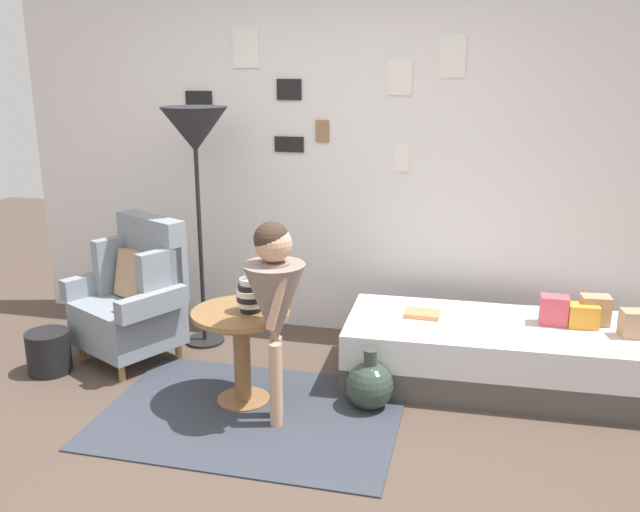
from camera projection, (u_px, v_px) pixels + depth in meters
The scene contains 16 objects.
ground_plane at pixel (247, 464), 3.44m from camera, with size 12.00×12.00×0.00m, color #4C3D33.
gallery_wall at pixel (332, 158), 4.91m from camera, with size 4.80×0.12×2.60m.
rug at pixel (251, 414), 3.92m from camera, with size 1.70×1.22×0.01m, color #333842.
armchair at pixel (135, 297), 4.60m from camera, with size 0.90×0.82×0.97m.
daybed at pixel (498, 354), 4.26m from camera, with size 1.92×0.86×0.40m.
pillow_head at pixel (636, 324), 4.00m from camera, with size 0.17×0.12×0.16m, color tan.
pillow_mid at pixel (595, 310), 4.19m from camera, with size 0.17×0.12×0.18m, color tan.
pillow_back at pixel (583, 316), 4.15m from camera, with size 0.18×0.12×0.14m, color orange.
pillow_extra at pixel (554, 310), 4.19m from camera, with size 0.17×0.12×0.18m, color #D64C56.
side_table at pixel (241, 337), 3.97m from camera, with size 0.58×0.58×0.58m.
vase_striped at pixel (250, 294), 3.89m from camera, with size 0.16×0.16×0.26m.
floor_lamp at pixel (195, 137), 4.56m from camera, with size 0.46×0.46×1.69m.
person_child at pixel (274, 297), 3.65m from camera, with size 0.34×0.34×1.17m.
book_on_daybed at pixel (423, 314), 4.35m from camera, with size 0.22×0.16×0.03m, color tan.
demijohn_near at pixel (370, 385), 3.97m from camera, with size 0.28×0.28×0.37m.
magazine_basket at pixel (49, 352), 4.44m from camera, with size 0.28×0.28×0.28m, color black.
Camera 1 is at (1.07, -2.85, 1.95)m, focal length 37.99 mm.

